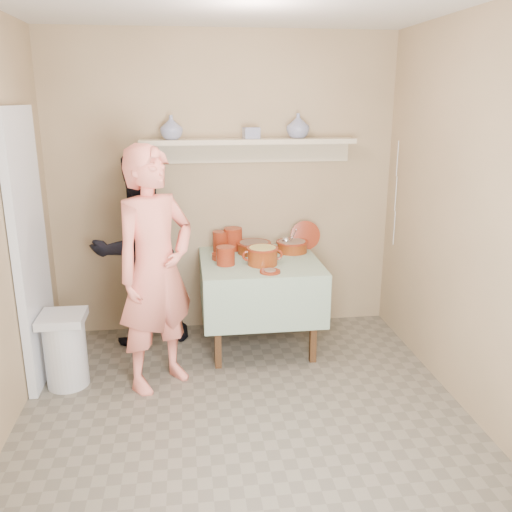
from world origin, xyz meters
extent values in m
plane|color=#696253|center=(0.00, 0.00, 0.00)|extent=(3.50, 3.50, 0.00)
cube|color=silver|center=(-1.46, 0.95, 1.00)|extent=(0.06, 0.70, 2.00)
cylinder|color=maroon|center=(-0.05, 1.58, 0.85)|extent=(0.13, 0.13, 0.18)
cylinder|color=maroon|center=(0.06, 1.62, 0.86)|extent=(0.16, 0.16, 0.19)
cylinder|color=maroon|center=(-0.04, 1.18, 0.84)|extent=(0.15, 0.15, 0.15)
cylinder|color=maroon|center=(-0.06, 1.34, 0.79)|extent=(0.16, 0.16, 0.05)
cylinder|color=maroon|center=(0.70, 1.57, 0.88)|extent=(0.26, 0.08, 0.26)
imported|color=navy|center=(0.62, 1.63, 1.82)|extent=(0.26, 0.26, 0.20)
imported|color=navy|center=(-0.43, 1.60, 1.82)|extent=(0.23, 0.23, 0.19)
cube|color=navy|center=(0.22, 1.61, 1.77)|extent=(0.15, 0.12, 0.09)
imported|color=#F47C69|center=(-0.57, 0.72, 0.88)|extent=(0.76, 0.73, 1.76)
imported|color=black|center=(-0.74, 1.49, 0.82)|extent=(0.97, 0.87, 1.65)
cube|color=tan|center=(0.00, 1.76, 1.30)|extent=(3.00, 0.02, 2.60)
cube|color=tan|center=(0.00, -1.76, 1.30)|extent=(3.00, 0.02, 2.60)
cube|color=tan|center=(1.51, 0.00, 1.30)|extent=(0.02, 3.50, 2.60)
cube|color=#4C2D16|center=(-0.13, 0.90, 0.35)|extent=(0.05, 0.05, 0.71)
cube|color=#4C2D16|center=(0.63, 0.90, 0.35)|extent=(0.05, 0.05, 0.71)
cube|color=#4C2D16|center=(-0.13, 1.66, 0.35)|extent=(0.05, 0.05, 0.71)
cube|color=#4C2D16|center=(0.63, 1.66, 0.35)|extent=(0.05, 0.05, 0.71)
cube|color=#4C2D16|center=(0.25, 1.28, 0.73)|extent=(0.90, 0.90, 0.04)
cube|color=#1E592E|center=(0.25, 1.28, 0.76)|extent=(0.96, 0.96, 0.01)
cube|color=#1E592E|center=(0.25, 0.80, 0.54)|extent=(0.96, 0.01, 0.44)
cube|color=#1E592E|center=(0.25, 1.76, 0.54)|extent=(0.96, 0.01, 0.44)
cube|color=#1E592E|center=(-0.23, 1.28, 0.54)|extent=(0.01, 0.96, 0.44)
cube|color=#1E592E|center=(0.73, 1.28, 0.54)|extent=(0.01, 0.96, 0.44)
cylinder|color=#63240D|center=(0.23, 1.49, 0.81)|extent=(0.28, 0.28, 0.09)
cylinder|color=maroon|center=(0.23, 1.49, 0.85)|extent=(0.30, 0.30, 0.01)
cylinder|color=brown|center=(0.23, 1.49, 0.83)|extent=(0.25, 0.25, 0.05)
cylinder|color=#63240D|center=(0.56, 1.48, 0.81)|extent=(0.26, 0.26, 0.09)
cylinder|color=maroon|center=(0.56, 1.48, 0.85)|extent=(0.28, 0.28, 0.01)
cylinder|color=#8C6B54|center=(0.56, 1.48, 0.83)|extent=(0.23, 0.23, 0.05)
cylinder|color=silver|center=(0.55, 1.35, 0.94)|extent=(0.01, 0.22, 0.16)
sphere|color=silver|center=(0.51, 1.47, 0.87)|extent=(0.07, 0.07, 0.07)
cylinder|color=#63240D|center=(0.26, 1.14, 0.83)|extent=(0.24, 0.24, 0.14)
cylinder|color=maroon|center=(0.26, 1.14, 0.90)|extent=(0.25, 0.25, 0.01)
cylinder|color=tan|center=(0.26, 1.14, 0.88)|extent=(0.21, 0.21, 0.05)
torus|color=maroon|center=(0.14, 1.14, 0.84)|extent=(0.09, 0.02, 0.09)
torus|color=maroon|center=(0.38, 1.14, 0.84)|extent=(0.09, 0.02, 0.09)
cylinder|color=maroon|center=(0.28, 0.93, 0.77)|extent=(0.16, 0.16, 0.02)
cylinder|color=#8C6B54|center=(0.28, 0.93, 0.78)|extent=(0.09, 0.09, 0.01)
cube|color=#C3B391|center=(0.20, 1.62, 1.70)|extent=(1.80, 0.25, 0.04)
cube|color=#C3B391|center=(0.20, 1.74, 1.60)|extent=(1.80, 0.02, 0.18)
cylinder|color=silver|center=(-1.25, 0.78, 0.25)|extent=(0.30, 0.30, 0.50)
cube|color=silver|center=(-1.25, 0.78, 0.53)|extent=(0.32, 0.32, 0.06)
cylinder|color=silver|center=(1.47, 1.50, 1.55)|extent=(0.01, 0.01, 0.30)
cylinder|color=silver|center=(1.47, 1.48, 1.25)|extent=(0.01, 0.01, 0.30)
cylinder|color=silver|center=(1.47, 1.46, 0.95)|extent=(0.01, 0.01, 0.30)
camera|label=1|loc=(-0.34, -2.97, 2.05)|focal=38.00mm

